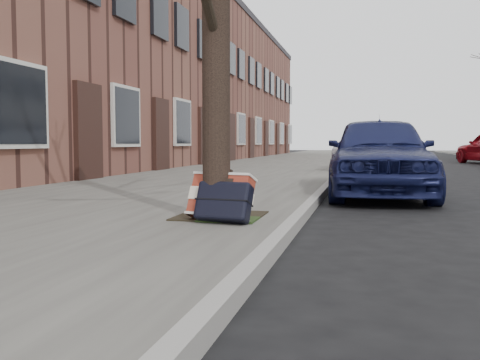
% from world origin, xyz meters
% --- Properties ---
extents(ground, '(120.00, 120.00, 0.00)m').
position_xyz_m(ground, '(0.00, 0.00, 0.00)').
color(ground, black).
rests_on(ground, ground).
extents(near_sidewalk, '(5.00, 70.00, 0.12)m').
position_xyz_m(near_sidewalk, '(-3.70, 15.00, 0.06)').
color(near_sidewalk, slate).
rests_on(near_sidewalk, ground).
extents(house_near, '(6.80, 40.00, 7.00)m').
position_xyz_m(house_near, '(-9.60, 16.00, 3.50)').
color(house_near, brown).
rests_on(house_near, ground).
extents(dirt_patch, '(0.85, 0.85, 0.02)m').
position_xyz_m(dirt_patch, '(-2.00, 1.20, 0.13)').
color(dirt_patch, black).
rests_on(dirt_patch, near_sidewalk).
extents(suitcase_red, '(0.66, 0.47, 0.46)m').
position_xyz_m(suitcase_red, '(-1.91, 0.89, 0.35)').
color(suitcase_red, maroon).
rests_on(suitcase_red, near_sidewalk).
extents(suitcase_navy, '(0.56, 0.38, 0.41)m').
position_xyz_m(suitcase_navy, '(-1.85, 0.78, 0.32)').
color(suitcase_navy, black).
rests_on(suitcase_navy, near_sidewalk).
extents(car_near_front, '(1.77, 4.00, 1.34)m').
position_xyz_m(car_near_front, '(-0.37, 4.93, 0.67)').
color(car_near_front, '#161B48').
rests_on(car_near_front, ground).
extents(car_near_mid, '(2.40, 4.11, 1.28)m').
position_xyz_m(car_near_mid, '(-0.29, 11.86, 0.64)').
color(car_near_mid, '#A6A9AE').
rests_on(car_near_mid, ground).
extents(car_near_back, '(3.21, 5.14, 1.32)m').
position_xyz_m(car_near_back, '(-0.25, 23.41, 0.66)').
color(car_near_back, '#38383E').
rests_on(car_near_back, ground).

